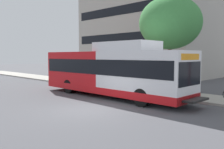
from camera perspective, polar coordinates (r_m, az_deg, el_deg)
name	(u,v)px	position (r m, az deg, el deg)	size (l,w,h in m)	color
ground_plane	(20,93)	(19.34, -20.84, -4.07)	(120.00, 120.00, 0.00)	#4C4C51
sidewalk_curb	(106,86)	(21.61, -1.38, -2.72)	(3.00, 56.00, 0.14)	#A8A399
transit_bus	(111,72)	(16.27, -0.31, 0.70)	(2.58, 12.25, 3.65)	white
street_tree_near_stop	(170,23)	(18.57, 13.59, 11.76)	(4.55, 4.55, 6.98)	#4C3823
lattice_comm_tower	(93,31)	(45.29, -4.59, 10.32)	(1.10, 1.10, 22.79)	#B7B7BC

